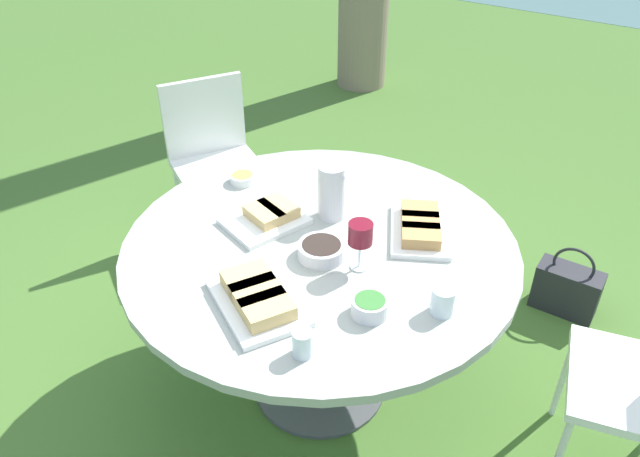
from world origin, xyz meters
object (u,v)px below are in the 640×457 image
object	(u,v)px
dining_table	(320,265)
water_pitcher	(332,192)
chair_near_right	(213,151)
wine_glass	(360,235)
handbag	(567,289)

from	to	relation	value
dining_table	water_pitcher	distance (m)	0.28
chair_near_right	wine_glass	size ratio (longest dim) A/B	4.92
chair_near_right	water_pitcher	bearing A→B (deg)	-24.54
chair_near_right	wine_glass	distance (m)	1.52
water_pitcher	handbag	xyz separation A→B (m)	(0.79, 0.89, -0.74)
dining_table	wine_glass	world-z (taller)	wine_glass
water_pitcher	chair_near_right	bearing A→B (deg)	155.46
water_pitcher	dining_table	bearing A→B (deg)	-71.42
chair_near_right	wine_glass	bearing A→B (deg)	-28.19
wine_glass	dining_table	bearing A→B (deg)	165.64
wine_glass	handbag	bearing A→B (deg)	64.12
wine_glass	chair_near_right	bearing A→B (deg)	151.81
dining_table	water_pitcher	world-z (taller)	water_pitcher
handbag	wine_glass	bearing A→B (deg)	-115.88
dining_table	handbag	size ratio (longest dim) A/B	3.88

